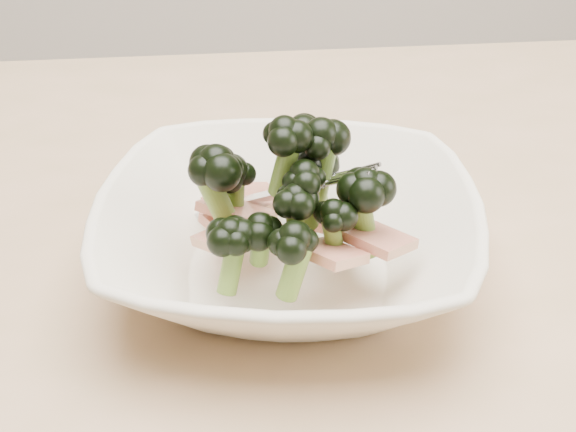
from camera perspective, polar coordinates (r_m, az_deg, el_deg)
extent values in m
cube|color=tan|center=(0.67, 2.38, -1.45)|extent=(1.20, 0.80, 0.04)
imported|color=silver|center=(0.57, 0.00, -1.45)|extent=(0.31, 0.31, 0.07)
cylinder|color=#587A28|center=(0.53, 3.18, -1.27)|extent=(0.02, 0.01, 0.03)
ellipsoid|color=black|center=(0.52, 3.24, 0.29)|extent=(0.03, 0.03, 0.02)
cylinder|color=#587A28|center=(0.55, 5.41, -0.54)|extent=(0.02, 0.02, 0.05)
ellipsoid|color=black|center=(0.53, 5.57, 2.28)|extent=(0.04, 0.04, 0.03)
cylinder|color=#587A28|center=(0.53, 1.14, 0.70)|extent=(0.02, 0.02, 0.04)
ellipsoid|color=black|center=(0.52, 1.16, 2.97)|extent=(0.03, 0.03, 0.03)
cylinder|color=#587A28|center=(0.56, -5.00, 1.03)|extent=(0.03, 0.03, 0.05)
ellipsoid|color=black|center=(0.54, -5.14, 3.87)|extent=(0.04, 0.04, 0.03)
cylinder|color=#587A28|center=(0.56, 1.67, 2.55)|extent=(0.01, 0.01, 0.03)
ellipsoid|color=black|center=(0.55, 1.70, 4.26)|extent=(0.03, 0.03, 0.02)
cylinder|color=#587A28|center=(0.55, 2.29, 2.99)|extent=(0.02, 0.02, 0.05)
ellipsoid|color=black|center=(0.54, 2.36, 5.79)|extent=(0.04, 0.04, 0.03)
cylinder|color=#587A28|center=(0.53, -4.02, -3.48)|extent=(0.02, 0.02, 0.04)
ellipsoid|color=black|center=(0.51, -4.12, -1.18)|extent=(0.03, 0.03, 0.03)
cylinder|color=#587A28|center=(0.62, 0.84, 2.81)|extent=(0.03, 0.03, 0.05)
ellipsoid|color=black|center=(0.60, 0.86, 5.36)|extent=(0.04, 0.04, 0.03)
cylinder|color=#587A28|center=(0.58, -3.82, 1.52)|extent=(0.02, 0.02, 0.03)
ellipsoid|color=black|center=(0.57, -3.89, 3.25)|extent=(0.04, 0.04, 0.03)
cylinder|color=#587A28|center=(0.57, 1.04, 3.57)|extent=(0.02, 0.02, 0.05)
ellipsoid|color=black|center=(0.56, 1.06, 6.04)|extent=(0.04, 0.04, 0.03)
cylinder|color=#587A28|center=(0.54, -0.25, 3.47)|extent=(0.02, 0.02, 0.05)
ellipsoid|color=black|center=(0.53, -0.26, 6.05)|extent=(0.04, 0.04, 0.03)
cylinder|color=#587A28|center=(0.53, 0.53, -0.58)|extent=(0.01, 0.01, 0.03)
ellipsoid|color=black|center=(0.52, 0.54, 1.37)|extent=(0.03, 0.03, 0.02)
cylinder|color=#587A28|center=(0.53, -1.98, -2.30)|extent=(0.01, 0.02, 0.03)
ellipsoid|color=black|center=(0.52, -2.02, -0.73)|extent=(0.03, 0.03, 0.03)
cylinder|color=#587A28|center=(0.51, 0.45, -3.93)|extent=(0.02, 0.02, 0.04)
ellipsoid|color=black|center=(0.50, 0.46, -1.54)|extent=(0.04, 0.04, 0.03)
cylinder|color=#587A28|center=(0.61, 2.07, 2.40)|extent=(0.02, 0.02, 0.03)
ellipsoid|color=black|center=(0.60, 2.11, 4.16)|extent=(0.04, 0.04, 0.03)
cube|color=maroon|center=(0.58, 3.63, -0.85)|extent=(0.04, 0.03, 0.02)
cube|color=maroon|center=(0.61, -3.55, 0.86)|extent=(0.06, 0.06, 0.01)
cube|color=maroon|center=(0.62, -3.04, 1.32)|extent=(0.06, 0.05, 0.03)
cube|color=maroon|center=(0.55, -3.99, -1.06)|extent=(0.06, 0.05, 0.01)
cube|color=maroon|center=(0.53, 3.06, -2.67)|extent=(0.05, 0.05, 0.02)
cube|color=maroon|center=(0.54, 5.90, -1.41)|extent=(0.06, 0.06, 0.01)
cube|color=maroon|center=(0.57, -3.87, -0.92)|extent=(0.05, 0.06, 0.02)
cube|color=maroon|center=(0.58, -3.68, 0.37)|extent=(0.06, 0.06, 0.02)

